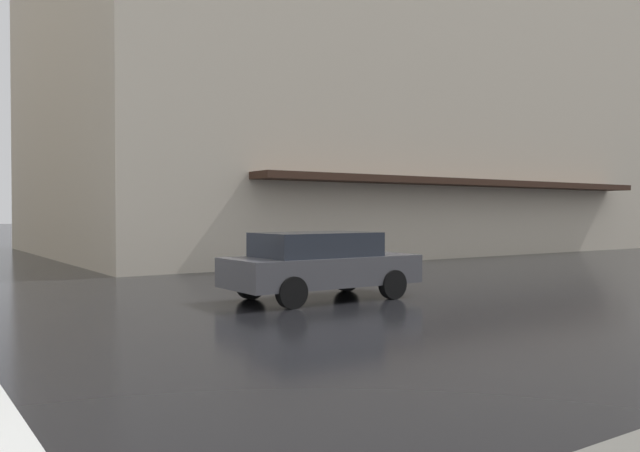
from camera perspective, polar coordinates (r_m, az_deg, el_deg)
haussmann_block_corner at (r=34.07m, az=1.58°, el=13.13°), size 18.95×28.08×18.13m
car_dark_grey at (r=13.58m, az=0.01°, el=-3.32°), size 1.85×4.10×1.41m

